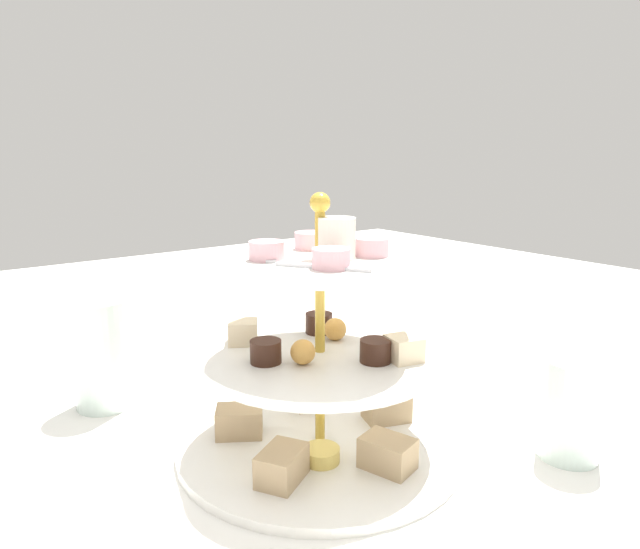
{
  "coord_description": "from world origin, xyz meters",
  "views": [
    {
      "loc": [
        0.44,
        -0.33,
        0.31
      ],
      "look_at": [
        0.0,
        0.0,
        0.18
      ],
      "focal_mm": 32.39,
      "sensor_mm": 36.0,
      "label": 1
    }
  ],
  "objects_px": {
    "butter_knife_left": "(361,343)",
    "water_glass_tall_right": "(102,354)",
    "water_glass_mid_back": "(571,409)",
    "tiered_serving_stand": "(320,375)"
  },
  "relations": [
    {
      "from": "butter_knife_left",
      "to": "water_glass_tall_right",
      "type": "bearing_deg",
      "value": 43.19
    },
    {
      "from": "butter_knife_left",
      "to": "water_glass_mid_back",
      "type": "bearing_deg",
      "value": 127.54
    },
    {
      "from": "water_glass_mid_back",
      "to": "tiered_serving_stand",
      "type": "bearing_deg",
      "value": -131.27
    },
    {
      "from": "water_glass_tall_right",
      "to": "water_glass_mid_back",
      "type": "relative_size",
      "value": 1.28
    },
    {
      "from": "tiered_serving_stand",
      "to": "water_glass_tall_right",
      "type": "bearing_deg",
      "value": -148.65
    },
    {
      "from": "butter_knife_left",
      "to": "water_glass_mid_back",
      "type": "height_order",
      "value": "water_glass_mid_back"
    },
    {
      "from": "tiered_serving_stand",
      "to": "water_glass_tall_right",
      "type": "distance_m",
      "value": 0.28
    },
    {
      "from": "water_glass_mid_back",
      "to": "water_glass_tall_right",
      "type": "bearing_deg",
      "value": -140.43
    },
    {
      "from": "water_glass_tall_right",
      "to": "butter_knife_left",
      "type": "relative_size",
      "value": 0.78
    },
    {
      "from": "tiered_serving_stand",
      "to": "water_glass_mid_back",
      "type": "xyz_separation_m",
      "value": [
        0.17,
        0.19,
        -0.03
      ]
    }
  ]
}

